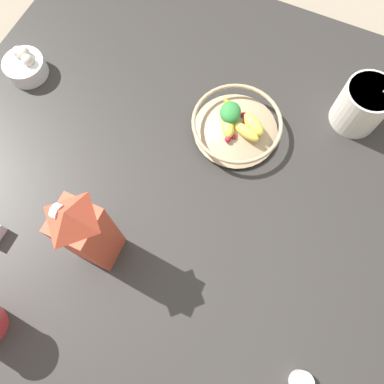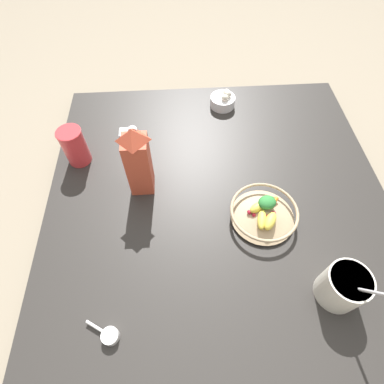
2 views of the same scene
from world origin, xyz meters
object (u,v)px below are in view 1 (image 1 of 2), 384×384
(yogurt_tub, at_px, (363,104))
(milk_carton, at_px, (87,233))
(garlic_bowl, at_px, (25,66))
(fruit_bowl, at_px, (237,125))

(yogurt_tub, bearing_deg, milk_carton, -36.74)
(milk_carton, relative_size, yogurt_tub, 1.03)
(milk_carton, xyz_separation_m, garlic_bowl, (-0.33, -0.41, -0.11))
(fruit_bowl, distance_m, milk_carton, 0.44)
(fruit_bowl, distance_m, garlic_bowl, 0.57)
(fruit_bowl, xyz_separation_m, garlic_bowl, (0.06, -0.57, -0.01))
(fruit_bowl, bearing_deg, yogurt_tub, 121.88)
(milk_carton, bearing_deg, yogurt_tub, 143.26)
(fruit_bowl, height_order, yogurt_tub, yogurt_tub)
(fruit_bowl, xyz_separation_m, yogurt_tub, (-0.16, 0.26, 0.03))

